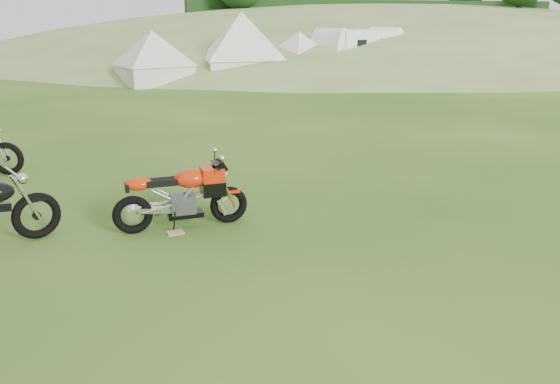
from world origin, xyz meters
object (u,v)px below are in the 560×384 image
object	(u,v)px
sport_motorcycle	(181,191)
caravan	(359,53)
tent_right	(299,54)
tent_left	(153,57)
plywood_board	(175,233)
tent_mid	(242,49)

from	to	relation	value
sport_motorcycle	caravan	distance (m)	22.02
tent_right	tent_left	bearing A→B (deg)	157.79
tent_right	caravan	size ratio (longest dim) A/B	0.55
sport_motorcycle	caravan	world-z (taller)	caravan
plywood_board	tent_mid	distance (m)	19.57
tent_left	sport_motorcycle	bearing A→B (deg)	-108.72
sport_motorcycle	caravan	size ratio (longest dim) A/B	0.37
tent_left	caravan	world-z (taller)	tent_left
tent_mid	tent_right	xyz separation A→B (m)	(2.85, -0.17, -0.27)
caravan	sport_motorcycle	bearing A→B (deg)	-144.14
plywood_board	tent_mid	xyz separation A→B (m)	(6.07, 18.55, 1.47)
sport_motorcycle	tent_left	xyz separation A→B (m)	(1.72, 18.13, 0.67)
plywood_board	tent_mid	world-z (taller)	tent_mid
tent_left	caravan	xyz separation A→B (m)	(10.41, 0.24, -0.05)
sport_motorcycle	tent_right	world-z (taller)	tent_right
sport_motorcycle	tent_right	xyz separation A→B (m)	(8.78, 18.19, 0.64)
sport_motorcycle	plywood_board	xyz separation A→B (m)	(-0.14, -0.19, -0.56)
sport_motorcycle	plywood_board	bearing A→B (deg)	-126.87
tent_mid	caravan	bearing A→B (deg)	6.02
tent_mid	caravan	distance (m)	6.20
sport_motorcycle	tent_left	world-z (taller)	tent_left
tent_mid	caravan	xyz separation A→B (m)	(6.19, 0.01, -0.30)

